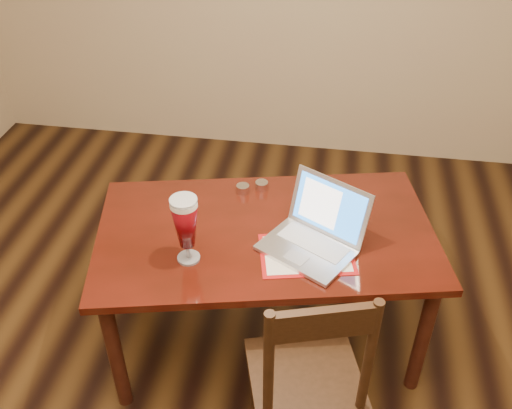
# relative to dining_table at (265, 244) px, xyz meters

# --- Properties ---
(room_shell) EXTENTS (4.51, 5.01, 2.71)m
(room_shell) POSITION_rel_dining_table_xyz_m (-0.05, -0.65, 1.15)
(room_shell) COLOR tan
(room_shell) RESTS_ON ground
(dining_table) EXTENTS (1.59, 1.12, 0.98)m
(dining_table) POSITION_rel_dining_table_xyz_m (0.00, 0.00, 0.00)
(dining_table) COLOR #430F09
(dining_table) RESTS_ON ground
(dining_chair) EXTENTS (0.51, 0.50, 0.98)m
(dining_chair) POSITION_rel_dining_table_xyz_m (0.24, -0.56, -0.15)
(dining_chair) COLOR #331C0E
(dining_chair) RESTS_ON ground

